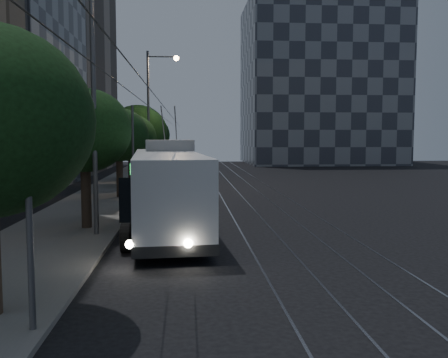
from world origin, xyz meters
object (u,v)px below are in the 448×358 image
car_white_c (172,175)px  streetlamp_far (154,106)px  car_white_b (169,175)px  trolleybus (167,189)px  car_white_a (179,180)px  streetlamp_near (104,83)px  pickup_silver (173,185)px  car_white_d (181,170)px

car_white_c → streetlamp_far: (-1.35, -3.26, 5.96)m
car_white_b → streetlamp_far: streetlamp_far is taller
trolleybus → car_white_a: size_ratio=3.27×
trolleybus → streetlamp_near: bearing=-152.7°
streetlamp_far → pickup_silver: bearing=-78.4°
car_white_d → car_white_b: bearing=-103.6°
streetlamp_far → car_white_c: bearing=67.6°
car_white_c → car_white_d: car_white_d is taller
streetlamp_near → streetlamp_far: bearing=88.3°
car_white_b → streetlamp_far: bearing=-102.8°
streetlamp_near → pickup_silver: bearing=79.0°
car_white_a → car_white_c: 5.90m
pickup_silver → streetlamp_far: size_ratio=0.60×
car_white_c → trolleybus: bearing=-94.6°
car_white_a → streetlamp_far: bearing=136.1°
streetlamp_near → streetlamp_far: 21.00m
car_white_d → car_white_a: bearing=-95.5°
car_white_c → streetlamp_near: bearing=-100.4°
pickup_silver → car_white_a: pickup_silver is taller
car_white_b → trolleybus: bearing=-70.2°
trolleybus → streetlamp_far: streetlamp_far is taller
streetlamp_far → car_white_a: bearing=-51.3°
pickup_silver → car_white_c: size_ratio=1.69×
car_white_b → car_white_c: car_white_b is taller
car_white_d → streetlamp_far: 10.33m
car_white_b → streetlamp_near: (-1.77, -22.94, 5.56)m
car_white_d → streetlamp_far: (-2.07, -8.26, 5.84)m
car_white_c → streetlamp_near: streetlamp_near is taller
streetlamp_near → streetlamp_far: streetlamp_far is taller
car_white_b → car_white_d: 6.38m
car_white_a → pickup_silver: bearing=-85.3°
car_white_d → car_white_c: bearing=-103.7°
car_white_b → car_white_c: size_ratio=1.36×
car_white_d → streetlamp_near: (-2.68, -29.25, 5.57)m
pickup_silver → car_white_b: pickup_silver is taller
car_white_a → car_white_b: 4.63m
pickup_silver → car_white_a: bearing=91.5°
trolleybus → car_white_c: (-0.48, 22.73, -1.19)m
pickup_silver → car_white_c: 11.97m
pickup_silver → streetlamp_far: bearing=105.8°
car_white_d → streetlamp_far: streetlamp_far is taller
car_white_a → car_white_b: bearing=108.7°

